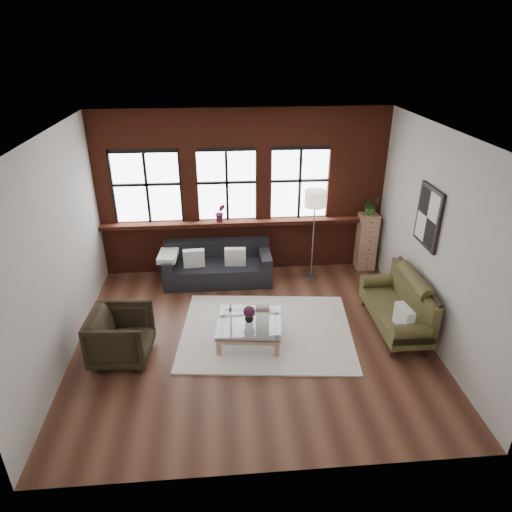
{
  "coord_description": "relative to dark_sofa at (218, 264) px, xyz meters",
  "views": [
    {
      "loc": [
        -0.46,
        -5.95,
        4.38
      ],
      "look_at": [
        0.1,
        0.6,
        1.15
      ],
      "focal_mm": 32.0,
      "sensor_mm": 36.0,
      "label": 1
    }
  ],
  "objects": [
    {
      "name": "flowers",
      "position": [
        0.47,
        -1.93,
        0.14
      ],
      "size": [
        0.19,
        0.19,
        0.19
      ],
      "primitive_type": "sphere",
      "color": "#511B35",
      "rests_on": "vase"
    },
    {
      "name": "floor",
      "position": [
        0.53,
        -1.9,
        -0.37
      ],
      "size": [
        5.5,
        5.5,
        0.0
      ],
      "primitive_type": "plane",
      "color": "#49271A",
      "rests_on": "ground"
    },
    {
      "name": "vase",
      "position": [
        0.47,
        -1.93,
        0.03
      ],
      "size": [
        0.14,
        0.14,
        0.15
      ],
      "primitive_type": "imported",
      "rotation": [
        0.0,
        0.0,
        -0.02
      ],
      "color": "#B2B2B2",
      "rests_on": "coffee_table"
    },
    {
      "name": "wall_back",
      "position": [
        0.53,
        0.6,
        1.23
      ],
      "size": [
        5.5,
        0.0,
        5.5
      ],
      "primitive_type": "plane",
      "rotation": [
        1.57,
        0.0,
        0.0
      ],
      "color": "beige",
      "rests_on": "ground"
    },
    {
      "name": "window_mid",
      "position": [
        0.23,
        0.55,
        1.38
      ],
      "size": [
        1.38,
        0.1,
        1.5
      ],
      "primitive_type": null,
      "color": "black",
      "rests_on": "brick_backwall"
    },
    {
      "name": "pillow_a",
      "position": [
        -0.44,
        -0.1,
        0.19
      ],
      "size": [
        0.41,
        0.16,
        0.34
      ],
      "primitive_type": "cube",
      "rotation": [
        0.0,
        0.0,
        0.06
      ],
      "color": "white",
      "rests_on": "dark_sofa"
    },
    {
      "name": "wall_right",
      "position": [
        3.28,
        -1.9,
        1.23
      ],
      "size": [
        0.0,
        5.0,
        5.0
      ],
      "primitive_type": "plane",
      "rotation": [
        1.57,
        0.0,
        -1.57
      ],
      "color": "beige",
      "rests_on": "ground"
    },
    {
      "name": "shag_rug",
      "position": [
        0.77,
        -1.77,
        -0.36
      ],
      "size": [
        2.94,
        2.42,
        0.03
      ],
      "primitive_type": "cube",
      "rotation": [
        0.0,
        0.0,
        -0.11
      ],
      "color": "silver",
      "rests_on": "floor"
    },
    {
      "name": "coffee_table",
      "position": [
        0.47,
        -1.93,
        -0.21
      ],
      "size": [
        1.1,
        1.1,
        0.33
      ],
      "primitive_type": null,
      "rotation": [
        0.0,
        0.0,
        -0.12
      ],
      "color": "tan",
      "rests_on": "shag_rug"
    },
    {
      "name": "potted_plant_top",
      "position": [
        3.01,
        0.32,
        0.98
      ],
      "size": [
        0.41,
        0.39,
        0.37
      ],
      "primitive_type": "imported",
      "rotation": [
        0.0,
        0.0,
        0.38
      ],
      "color": "#2D5923",
      "rests_on": "drawer_chest"
    },
    {
      "name": "wall_poster",
      "position": [
        3.25,
        -1.6,
        1.48
      ],
      "size": [
        0.05,
        0.74,
        0.94
      ],
      "primitive_type": null,
      "color": "black",
      "rests_on": "wall_right"
    },
    {
      "name": "pillow_b",
      "position": [
        0.34,
        -0.1,
        0.19
      ],
      "size": [
        0.41,
        0.17,
        0.34
      ],
      "primitive_type": "cube",
      "rotation": [
        0.0,
        0.0,
        -0.07
      ],
      "color": "white",
      "rests_on": "dark_sofa"
    },
    {
      "name": "brick_backwall",
      "position": [
        0.53,
        0.54,
        1.23
      ],
      "size": [
        5.5,
        0.12,
        3.2
      ],
      "primitive_type": null,
      "color": "#5E2416",
      "rests_on": "floor"
    },
    {
      "name": "sill_ledge",
      "position": [
        0.53,
        0.45,
        0.67
      ],
      "size": [
        5.5,
        0.3,
        0.08
      ],
      "primitive_type": "cube",
      "color": "#5E2416",
      "rests_on": "brick_backwall"
    },
    {
      "name": "ceiling",
      "position": [
        0.53,
        -1.9,
        2.83
      ],
      "size": [
        5.5,
        5.5,
        0.0
      ],
      "primitive_type": "plane",
      "rotation": [
        3.14,
        0.0,
        0.0
      ],
      "color": "white",
      "rests_on": "ground"
    },
    {
      "name": "sill_plant",
      "position": [
        0.09,
        0.42,
        0.89
      ],
      "size": [
        0.23,
        0.2,
        0.36
      ],
      "primitive_type": "imported",
      "rotation": [
        0.0,
        0.0,
        0.19
      ],
      "color": "#511B35",
      "rests_on": "sill_ledge"
    },
    {
      "name": "floor_lamp",
      "position": [
        1.85,
        0.03,
        0.6
      ],
      "size": [
        0.4,
        0.4,
        1.93
      ],
      "primitive_type": null,
      "color": "#A5A5A8",
      "rests_on": "floor"
    },
    {
      "name": "wall_left",
      "position": [
        -2.22,
        -1.9,
        1.23
      ],
      "size": [
        0.0,
        5.0,
        5.0
      ],
      "primitive_type": "plane",
      "rotation": [
        1.57,
        0.0,
        1.57
      ],
      "color": "beige",
      "rests_on": "ground"
    },
    {
      "name": "pillow_settee",
      "position": [
        2.75,
        -2.37,
        0.2
      ],
      "size": [
        0.19,
        0.4,
        0.34
      ],
      "primitive_type": "cube",
      "rotation": [
        0.0,
        0.0,
        0.14
      ],
      "color": "white",
      "rests_on": "vintage_settee"
    },
    {
      "name": "vintage_settee",
      "position": [
        2.83,
        -1.85,
        0.09
      ],
      "size": [
        0.76,
        1.71,
        0.91
      ],
      "primitive_type": null,
      "color": "#4C4623",
      "rests_on": "floor"
    },
    {
      "name": "wall_front",
      "position": [
        0.53,
        -4.4,
        1.23
      ],
      "size": [
        5.5,
        0.0,
        5.5
      ],
      "primitive_type": "plane",
      "rotation": [
        -1.57,
        0.0,
        0.0
      ],
      "color": "beige",
      "rests_on": "ground"
    },
    {
      "name": "window_left",
      "position": [
        -1.27,
        0.55,
        1.38
      ],
      "size": [
        1.38,
        0.1,
        1.5
      ],
      "primitive_type": null,
      "color": "black",
      "rests_on": "brick_backwall"
    },
    {
      "name": "dark_sofa",
      "position": [
        0.0,
        0.0,
        0.0
      ],
      "size": [
        2.04,
        0.83,
        0.74
      ],
      "primitive_type": null,
      "color": "black",
      "rests_on": "floor"
    },
    {
      "name": "armchair",
      "position": [
        -1.43,
        -2.24,
        0.02
      ],
      "size": [
        0.92,
        0.9,
        0.78
      ],
      "primitive_type": "imported",
      "rotation": [
        0.0,
        0.0,
        1.5
      ],
      "color": "black",
      "rests_on": "floor"
    },
    {
      "name": "drawer_chest",
      "position": [
        3.01,
        0.32,
        0.22
      ],
      "size": [
        0.36,
        0.36,
        1.17
      ],
      "primitive_type": "cube",
      "color": "tan",
      "rests_on": "floor"
    },
    {
      "name": "window_right",
      "position": [
        1.63,
        0.55,
        1.38
      ],
      "size": [
        1.38,
        0.1,
        1.5
      ],
      "primitive_type": null,
      "color": "black",
      "rests_on": "brick_backwall"
    }
  ]
}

